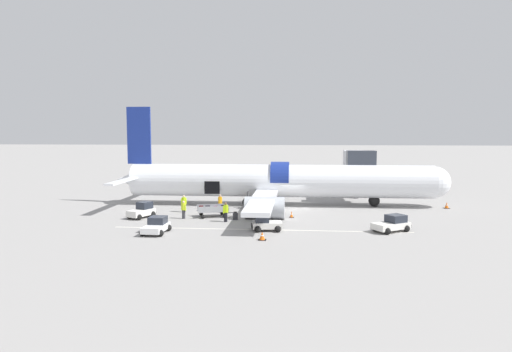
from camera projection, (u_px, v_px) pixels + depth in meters
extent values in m
plane|color=gray|center=(292.00, 210.00, 48.86)|extent=(500.00, 500.00, 0.00)
cube|color=silver|center=(261.00, 230.00, 38.76)|extent=(25.49, 0.26, 0.01)
cylinder|color=#4C4C51|center=(356.00, 185.00, 57.08)|extent=(0.60, 0.60, 3.36)
cube|color=silver|center=(357.00, 162.00, 56.80)|extent=(2.53, 8.75, 2.53)
cube|color=#333842|center=(361.00, 164.00, 53.06)|extent=(3.28, 1.60, 3.03)
cylinder|color=white|center=(280.00, 181.00, 51.63)|extent=(33.97, 3.67, 3.67)
sphere|color=white|center=(434.00, 182.00, 50.15)|extent=(3.48, 3.48, 3.48)
cone|color=white|center=(134.00, 179.00, 53.11)|extent=(4.21, 3.37, 3.37)
cylinder|color=navy|center=(280.00, 178.00, 51.57)|extent=(2.04, 3.67, 3.67)
cube|color=navy|center=(139.00, 135.00, 52.56)|extent=(2.75, 0.28, 6.55)
cube|color=white|center=(125.00, 180.00, 48.65)|extent=(0.97, 8.82, 0.20)
cube|color=white|center=(151.00, 173.00, 57.40)|extent=(0.97, 8.82, 0.20)
cube|color=white|center=(263.00, 200.00, 43.49)|extent=(2.31, 15.75, 0.40)
cube|color=white|center=(272.00, 182.00, 60.20)|extent=(2.31, 15.75, 0.40)
cylinder|color=#B2B7BF|center=(265.00, 208.00, 43.52)|extent=(3.79, 2.11, 2.11)
cylinder|color=#B2B7BF|center=(273.00, 187.00, 60.27)|extent=(3.79, 2.11, 2.11)
cube|color=black|center=(212.00, 188.00, 50.55)|extent=(1.70, 0.12, 1.40)
cylinder|color=#56565B|center=(374.00, 195.00, 50.86)|extent=(0.22, 0.22, 1.24)
sphere|color=black|center=(374.00, 201.00, 50.92)|extent=(1.26, 1.26, 1.26)
cylinder|color=#56565B|center=(248.00, 197.00, 49.56)|extent=(0.22, 0.22, 1.24)
sphere|color=black|center=(248.00, 203.00, 49.62)|extent=(1.26, 1.26, 1.26)
cylinder|color=#56565B|center=(252.00, 191.00, 54.59)|extent=(0.22, 0.22, 1.24)
sphere|color=black|center=(252.00, 196.00, 54.65)|extent=(1.26, 1.26, 1.26)
cube|color=silver|center=(267.00, 225.00, 38.39)|extent=(2.64, 1.83, 0.51)
cube|color=#232833|center=(262.00, 218.00, 38.32)|extent=(1.27, 1.42, 0.61)
cube|color=black|center=(252.00, 226.00, 38.35)|extent=(0.30, 1.37, 0.25)
sphere|color=black|center=(257.00, 226.00, 39.10)|extent=(0.56, 0.56, 0.56)
sphere|color=black|center=(258.00, 229.00, 37.66)|extent=(0.56, 0.56, 0.56)
sphere|color=black|center=(276.00, 225.00, 39.17)|extent=(0.56, 0.56, 0.56)
sphere|color=black|center=(278.00, 229.00, 37.73)|extent=(0.56, 0.56, 0.56)
cube|color=silver|center=(391.00, 226.00, 37.98)|extent=(3.47, 2.99, 0.52)
cube|color=#232833|center=(396.00, 218.00, 38.19)|extent=(1.89, 1.85, 0.62)
cube|color=black|center=(405.00, 225.00, 38.76)|extent=(0.84, 1.19, 0.26)
sphere|color=black|center=(407.00, 229.00, 37.89)|extent=(0.56, 0.56, 0.56)
sphere|color=black|center=(394.00, 225.00, 39.14)|extent=(0.56, 0.56, 0.56)
sphere|color=black|center=(387.00, 231.00, 36.87)|extent=(0.56, 0.56, 0.56)
sphere|color=black|center=(375.00, 228.00, 38.12)|extent=(0.56, 0.56, 0.56)
cube|color=white|center=(156.00, 228.00, 37.25)|extent=(1.64, 3.11, 0.48)
cube|color=#232833|center=(158.00, 220.00, 37.73)|extent=(1.35, 1.42, 0.59)
cube|color=black|center=(162.00, 225.00, 38.82)|extent=(1.39, 0.17, 0.24)
sphere|color=black|center=(168.00, 228.00, 38.21)|extent=(0.56, 0.56, 0.56)
sphere|color=black|center=(152.00, 227.00, 38.39)|extent=(0.56, 0.56, 0.56)
sphere|color=black|center=(160.00, 233.00, 36.16)|extent=(0.56, 0.56, 0.56)
sphere|color=black|center=(142.00, 233.00, 36.33)|extent=(0.56, 0.56, 0.56)
cube|color=silver|center=(141.00, 212.00, 44.07)|extent=(2.33, 3.08, 0.59)
cube|color=#232833|center=(145.00, 205.00, 44.43)|extent=(1.52, 1.60, 0.68)
cube|color=black|center=(151.00, 211.00, 45.34)|extent=(1.12, 0.59, 0.30)
sphere|color=black|center=(153.00, 214.00, 44.62)|extent=(0.56, 0.56, 0.56)
sphere|color=black|center=(143.00, 213.00, 45.22)|extent=(0.56, 0.56, 0.56)
sphere|color=black|center=(139.00, 217.00, 42.97)|extent=(0.56, 0.56, 0.56)
sphere|color=black|center=(129.00, 216.00, 43.57)|extent=(0.56, 0.56, 0.56)
cube|color=#999BA0|center=(213.00, 211.00, 44.63)|extent=(3.33, 2.44, 0.05)
cube|color=#999BA0|center=(227.00, 207.00, 44.93)|extent=(0.55, 1.55, 0.53)
cube|color=#999BA0|center=(214.00, 209.00, 43.86)|extent=(2.80, 0.95, 0.53)
cube|color=#999BA0|center=(212.00, 207.00, 45.36)|extent=(2.80, 0.95, 0.53)
cube|color=#333338|center=(232.00, 213.00, 45.09)|extent=(0.88, 0.35, 0.06)
sphere|color=black|center=(224.00, 216.00, 44.12)|extent=(0.40, 0.40, 0.40)
sphere|color=black|center=(222.00, 213.00, 45.68)|extent=(0.40, 0.40, 0.40)
sphere|color=black|center=(203.00, 217.00, 43.66)|extent=(0.40, 0.40, 0.40)
sphere|color=black|center=(201.00, 214.00, 45.22)|extent=(0.40, 0.40, 0.40)
cube|color=black|center=(223.00, 208.00, 44.63)|extent=(0.52, 0.32, 0.56)
cube|color=#2D2D33|center=(208.00, 208.00, 44.82)|extent=(0.46, 0.34, 0.49)
cube|color=#721951|center=(216.00, 208.00, 44.86)|extent=(0.40, 0.35, 0.40)
cube|color=#4C1E1E|center=(201.00, 208.00, 44.61)|extent=(0.45, 0.34, 0.51)
cylinder|color=#2D2D33|center=(255.00, 210.00, 46.01)|extent=(0.44, 0.44, 0.86)
cylinder|color=#CCE523|center=(255.00, 202.00, 45.94)|extent=(0.57, 0.57, 0.68)
sphere|color=brown|center=(255.00, 198.00, 45.89)|extent=(0.24, 0.24, 0.24)
cylinder|color=#CCE523|center=(257.00, 203.00, 45.78)|extent=(0.18, 0.18, 0.62)
cylinder|color=#CCE523|center=(254.00, 203.00, 46.11)|extent=(0.18, 0.18, 0.62)
cylinder|color=black|center=(226.00, 217.00, 42.13)|extent=(0.45, 0.45, 0.88)
cylinder|color=#B7E019|center=(226.00, 209.00, 42.06)|extent=(0.58, 0.58, 0.69)
sphere|color=brown|center=(226.00, 204.00, 42.01)|extent=(0.24, 0.24, 0.24)
cylinder|color=#B7E019|center=(228.00, 209.00, 42.23)|extent=(0.19, 0.19, 0.64)
cylinder|color=#B7E019|center=(224.00, 210.00, 41.90)|extent=(0.19, 0.19, 0.64)
cylinder|color=#2D2D33|center=(220.00, 208.00, 47.16)|extent=(0.36, 0.36, 0.90)
cylinder|color=orange|center=(220.00, 200.00, 47.08)|extent=(0.46, 0.46, 0.71)
sphere|color=tan|center=(220.00, 196.00, 47.03)|extent=(0.25, 0.25, 0.25)
cylinder|color=orange|center=(219.00, 201.00, 46.84)|extent=(0.15, 0.15, 0.65)
cylinder|color=orange|center=(221.00, 201.00, 47.33)|extent=(0.15, 0.15, 0.65)
cylinder|color=#2D2D33|center=(184.00, 208.00, 47.31)|extent=(0.44, 0.44, 0.86)
cylinder|color=#B7E019|center=(184.00, 201.00, 47.23)|extent=(0.56, 0.56, 0.68)
sphere|color=beige|center=(184.00, 196.00, 47.19)|extent=(0.24, 0.24, 0.24)
cylinder|color=#B7E019|center=(182.00, 201.00, 47.13)|extent=(0.18, 0.18, 0.63)
cylinder|color=#B7E019|center=(186.00, 201.00, 47.36)|extent=(0.18, 0.18, 0.63)
cylinder|color=#2D2D33|center=(184.00, 214.00, 43.69)|extent=(0.41, 0.41, 0.84)
cylinder|color=#CCE523|center=(184.00, 207.00, 43.62)|extent=(0.53, 0.53, 0.66)
sphere|color=beige|center=(183.00, 202.00, 43.58)|extent=(0.23, 0.23, 0.23)
cylinder|color=#CCE523|center=(182.00, 207.00, 43.75)|extent=(0.17, 0.17, 0.61)
cylinder|color=#CCE523|center=(185.00, 208.00, 43.50)|extent=(0.17, 0.17, 0.61)
cube|color=#2D2D33|center=(235.00, 216.00, 43.11)|extent=(0.47, 0.18, 0.67)
cube|color=black|center=(235.00, 212.00, 43.07)|extent=(0.30, 0.04, 0.12)
cube|color=black|center=(447.00, 208.00, 49.62)|extent=(0.60, 0.60, 0.03)
cone|color=orange|center=(447.00, 205.00, 49.59)|extent=(0.45, 0.45, 0.68)
cylinder|color=white|center=(447.00, 205.00, 49.59)|extent=(0.26, 0.26, 0.08)
cube|color=black|center=(262.00, 240.00, 35.05)|extent=(0.62, 0.62, 0.03)
cone|color=orange|center=(262.00, 236.00, 35.02)|extent=(0.46, 0.46, 0.65)
cylinder|color=white|center=(262.00, 235.00, 35.02)|extent=(0.26, 0.26, 0.08)
cube|color=black|center=(291.00, 217.00, 44.32)|extent=(0.45, 0.45, 0.03)
cone|color=orange|center=(291.00, 214.00, 44.29)|extent=(0.33, 0.33, 0.62)
cylinder|color=white|center=(291.00, 214.00, 44.29)|extent=(0.19, 0.19, 0.07)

